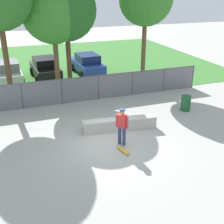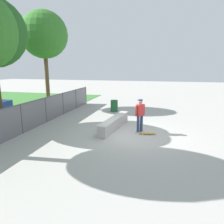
{
  "view_description": "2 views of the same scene",
  "coord_description": "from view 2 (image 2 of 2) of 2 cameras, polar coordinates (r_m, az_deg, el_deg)",
  "views": [
    {
      "loc": [
        -3.79,
        -10.77,
        6.67
      ],
      "look_at": [
        0.31,
        0.73,
        1.28
      ],
      "focal_mm": 45.59,
      "sensor_mm": 36.0,
      "label": 1
    },
    {
      "loc": [
        -10.36,
        -1.51,
        3.53
      ],
      "look_at": [
        0.34,
        1.17,
        1.1
      ],
      "focal_mm": 33.58,
      "sensor_mm": 36.0,
      "label": 2
    }
  ],
  "objects": [
    {
      "name": "ground_plane",
      "position": [
        11.05,
        5.52,
        -6.26
      ],
      "size": [
        80.0,
        80.0,
        0.0
      ],
      "primitive_type": "plane",
      "color": "#ADAAA3"
    },
    {
      "name": "tree_far",
      "position": [
        18.51,
        -17.98,
        19.3
      ],
      "size": [
        3.73,
        3.73,
        7.83
      ],
      "color": "brown",
      "rests_on": "ground"
    },
    {
      "name": "trash_bin",
      "position": [
        16.54,
        0.59,
        1.7
      ],
      "size": [
        0.56,
        0.56,
        0.9
      ],
      "primitive_type": "cylinder",
      "color": "#1E592D",
      "rests_on": "ground"
    },
    {
      "name": "concrete_ledge",
      "position": [
        12.01,
        0.65,
        -3.03
      ],
      "size": [
        3.81,
        0.94,
        0.65
      ],
      "color": "#A8A59E",
      "rests_on": "ground"
    },
    {
      "name": "chainlink_fence",
      "position": [
        12.9,
        -20.32,
        -0.21
      ],
      "size": [
        16.52,
        0.07,
        1.61
      ],
      "color": "#4C4C51",
      "rests_on": "ground"
    },
    {
      "name": "skateboarder",
      "position": [
        11.11,
        7.64,
        -0.68
      ],
      "size": [
        0.45,
        0.46,
        1.84
      ],
      "color": "beige",
      "rests_on": "ground"
    },
    {
      "name": "skateboard",
      "position": [
        11.23,
        9.72,
        -5.68
      ],
      "size": [
        0.35,
        0.82,
        0.09
      ],
      "color": "gold",
      "rests_on": "ground"
    }
  ]
}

